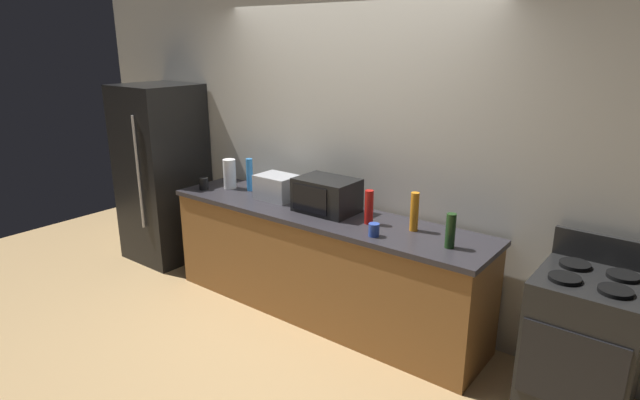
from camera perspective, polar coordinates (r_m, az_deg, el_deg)
The scene contains 14 objects.
ground_plane at distance 4.30m, azimuth -3.37°, elevation -14.13°, with size 8.00×8.00×0.00m, color tan.
back_wall at distance 4.40m, azimuth 3.28°, elevation 5.61°, with size 6.40×0.10×2.70m, color beige.
counter_run at distance 4.36m, azimuth 0.00°, elevation -6.91°, with size 2.84×0.64×0.90m.
refrigerator at distance 5.64m, azimuth -16.74°, elevation 2.79°, with size 0.72×0.73×1.80m.
stove_range at distance 3.64m, azimuth 26.63°, elevation -13.93°, with size 0.60×0.61×1.08m.
microwave at distance 4.17m, azimuth 0.73°, elevation 0.54°, with size 0.48×0.35×0.27m.
toaster_oven at distance 4.53m, azimuth -4.69°, elevation 1.41°, with size 0.34×0.26×0.21m, color #B7BABF.
paper_towel_roll at distance 4.91m, azimuth -9.80°, elevation 2.83°, with size 0.12×0.12×0.27m, color white.
bottle_hot_sauce at distance 3.91m, azimuth 5.35°, elevation -0.78°, with size 0.07×0.07×0.26m, color red.
bottle_wine at distance 3.56m, azimuth 14.00°, elevation -3.26°, with size 0.07×0.07×0.24m, color #1E3F19.
bottle_dish_soap at distance 3.81m, azimuth 10.22°, elevation -1.26°, with size 0.06×0.06×0.28m, color orange.
bottle_spray_cleaner at distance 4.79m, azimuth -7.65°, elevation 2.74°, with size 0.06×0.06×0.30m, color #338CE5.
mug_blue at distance 3.69m, azimuth 5.88°, elevation -3.25°, with size 0.08×0.08×0.09m, color #2D4CB2.
mug_black at distance 4.92m, azimuth -12.52°, elevation 1.74°, with size 0.08×0.08×0.11m, color black.
Camera 1 is at (2.43, -2.75, 2.23)m, focal length 29.45 mm.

